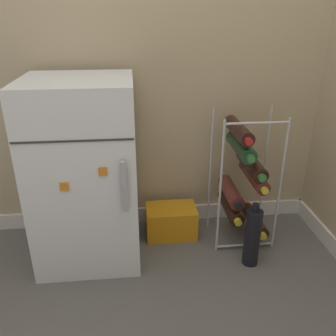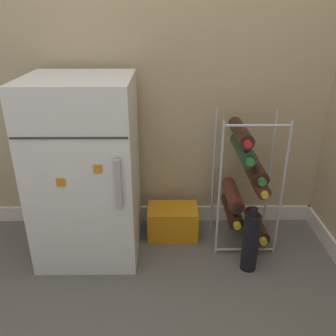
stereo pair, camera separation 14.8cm
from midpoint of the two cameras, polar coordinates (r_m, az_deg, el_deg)
The scene contains 5 objects.
ground_plane at distance 1.63m, azimuth -2.75°, elevation -21.17°, with size 14.00×14.00×0.00m, color #56544F.
mini_fridge at distance 1.74m, azimuth -10.68°, elevation -0.45°, with size 0.48×0.47×0.89m.
wine_rack at distance 1.86m, azimuth 14.55°, elevation -2.11°, with size 0.31×0.33×0.71m.
soda_box at distance 1.98m, azimuth 2.89°, elevation -8.58°, with size 0.27×0.18×0.17m.
loose_bottle_floor at distance 1.77m, azimuth 15.49°, elevation -11.40°, with size 0.08×0.08×0.34m.
Camera 2 is at (0.14, -1.15, 1.16)m, focal length 38.00 mm.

